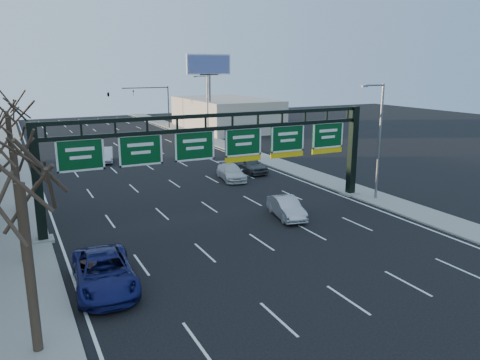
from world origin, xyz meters
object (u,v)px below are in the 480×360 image
car_white_wagon (231,172)px  car_blue_suv (104,272)px  sign_gantry (222,150)px  car_silver_sedan (286,208)px

car_white_wagon → car_blue_suv: bearing=-121.8°
sign_gantry → car_white_wagon: 11.16m
sign_gantry → car_white_wagon: (5.09, 9.12, -3.94)m
car_blue_suv → car_white_wagon: 22.55m
car_silver_sedan → car_white_wagon: (1.39, 11.79, -0.02)m
car_silver_sedan → car_white_wagon: 11.87m
sign_gantry → car_blue_suv: (-9.74, -7.87, -3.81)m
sign_gantry → car_silver_sedan: 6.01m
car_blue_suv → car_silver_sedan: car_blue_suv is taller
sign_gantry → car_blue_suv: sign_gantry is taller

